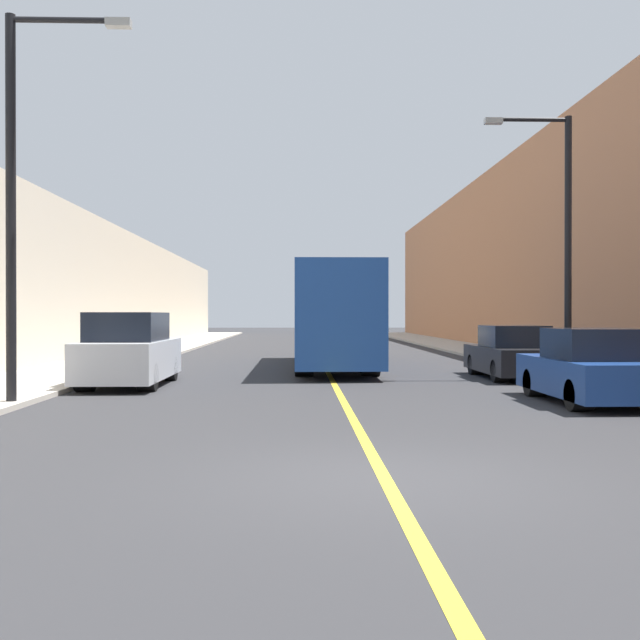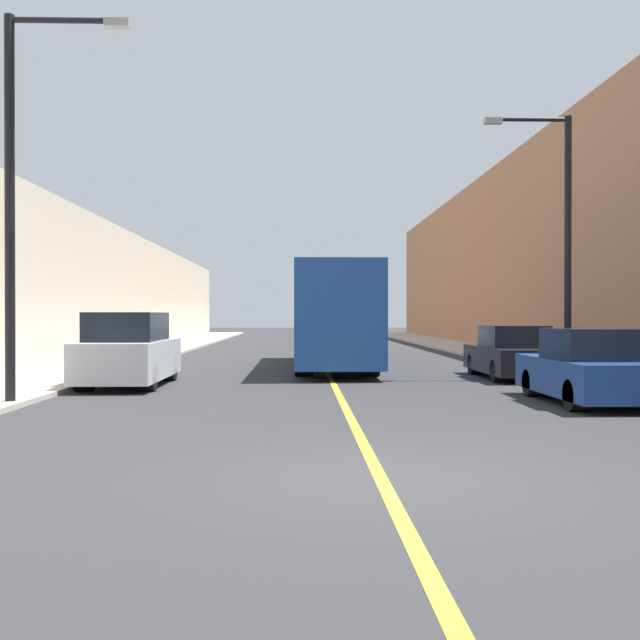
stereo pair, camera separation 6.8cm
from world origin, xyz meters
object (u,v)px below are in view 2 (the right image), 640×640
at_px(car_right_near, 590,370).
at_px(street_lamp_left, 20,182).
at_px(parked_suv_left, 129,352).
at_px(bus, 332,315).
at_px(street_lamp_right, 560,228).
at_px(car_right_mid, 512,355).

bearing_deg(car_right_near, street_lamp_left, -178.90).
distance_m(parked_suv_left, car_right_near, 11.27).
bearing_deg(bus, street_lamp_right, -39.10).
bearing_deg(street_lamp_right, parked_suv_left, -172.68).
bearing_deg(car_right_near, bus, 114.60).
distance_m(car_right_mid, street_lamp_left, 13.94).
height_order(car_right_mid, street_lamp_left, street_lamp_left).
bearing_deg(parked_suv_left, street_lamp_left, -105.20).
xyz_separation_m(bus, parked_suv_left, (-5.56, -6.64, -0.94)).
relative_size(bus, car_right_mid, 2.70).
xyz_separation_m(parked_suv_left, street_lamp_left, (-1.18, -4.35, 3.63)).
relative_size(parked_suv_left, street_lamp_right, 0.65).
distance_m(car_right_near, car_right_mid, 6.15).
bearing_deg(car_right_mid, parked_suv_left, -169.23).
xyz_separation_m(car_right_near, street_lamp_right, (1.37, 5.65, 3.62)).
xyz_separation_m(parked_suv_left, car_right_mid, (10.61, 2.02, -0.19)).
relative_size(parked_suv_left, car_right_mid, 1.08).
distance_m(bus, parked_suv_left, 8.71).
xyz_separation_m(bus, car_right_near, (4.93, -10.77, -1.12)).
height_order(bus, street_lamp_right, street_lamp_right).
bearing_deg(parked_suv_left, car_right_mid, 10.77).
relative_size(bus, parked_suv_left, 2.50).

